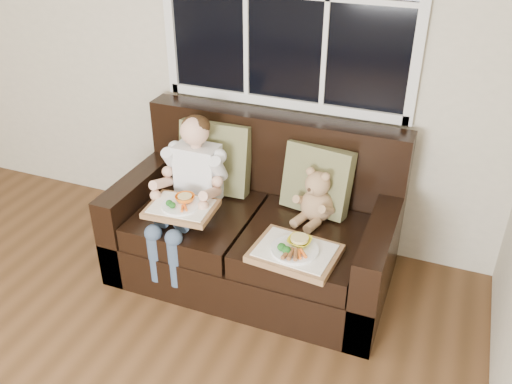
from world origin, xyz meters
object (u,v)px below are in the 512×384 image
at_px(loveseat, 257,229).
at_px(child, 190,180).
at_px(tray_left, 182,207).
at_px(teddy_bear, 317,200).
at_px(tray_right, 295,251).

relative_size(loveseat, child, 1.93).
relative_size(child, tray_left, 2.15).
xyz_separation_m(loveseat, tray_left, (-0.35, -0.31, 0.26)).
bearing_deg(loveseat, teddy_bear, 5.49).
xyz_separation_m(loveseat, child, (-0.39, -0.12, 0.34)).
bearing_deg(loveseat, tray_left, -138.80).
xyz_separation_m(teddy_bear, tray_left, (-0.72, -0.34, -0.01)).
bearing_deg(tray_right, tray_left, -178.89).
height_order(tray_left, tray_right, tray_left).
distance_m(child, tray_left, 0.21).
relative_size(child, teddy_bear, 2.52).
bearing_deg(child, loveseat, 17.23).
height_order(loveseat, teddy_bear, loveseat).
height_order(loveseat, tray_right, loveseat).
bearing_deg(tray_right, child, 167.50).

